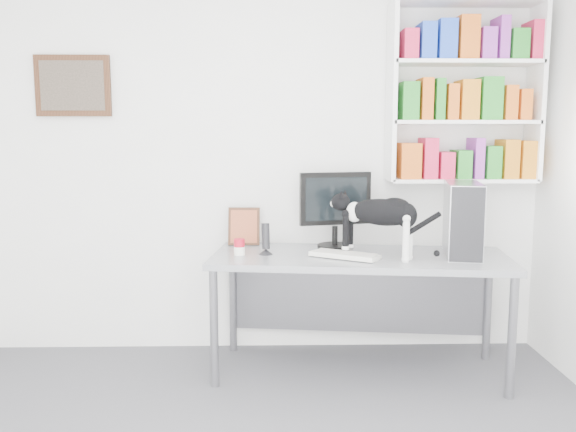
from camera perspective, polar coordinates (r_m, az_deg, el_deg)
The scene contains 11 objects.
room at distance 2.39m, azimuth -3.57°, elevation 2.06°, with size 4.01×4.01×2.70m.
bookshelf at distance 4.43m, azimuth 16.15°, elevation 11.03°, with size 1.03×0.28×1.24m, color white.
wall_art at distance 4.57m, azimuth -19.48°, elevation 11.42°, with size 0.52×0.04×0.42m, color #4C2A18.
desk at distance 4.08m, azimuth 6.63°, elevation -9.10°, with size 1.90×0.74×0.79m, color gray.
monitor at distance 4.17m, azimuth 4.43°, elevation 0.61°, with size 0.50×0.24×0.53m, color black.
keyboard at distance 3.89m, azimuth 5.34°, elevation -3.66°, with size 0.43×0.17×0.03m, color silver.
pc_tower at distance 4.07m, azimuth 16.04°, elevation -0.30°, with size 0.21×0.47×0.47m, color #A2A1A6.
speaker at distance 3.96m, azimuth -2.10°, elevation -2.09°, with size 0.09×0.09×0.21m, color black.
leaning_print at distance 4.29m, azimuth -4.14°, elevation -0.91°, with size 0.22×0.09×0.27m, color #4C2A18.
soup_can at distance 3.96m, azimuth -4.58°, elevation -2.90°, with size 0.07×0.07×0.10m, color red.
cat at distance 3.87m, azimuth 8.58°, elevation -1.04°, with size 0.64×0.17×0.40m, color black, non-canonical shape.
Camera 1 is at (0.09, -2.37, 1.60)m, focal length 38.00 mm.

